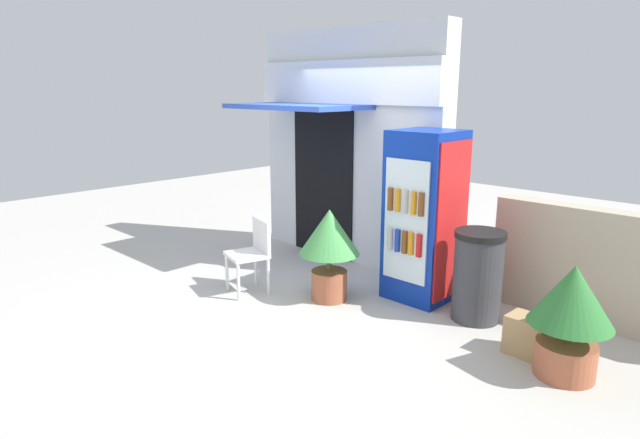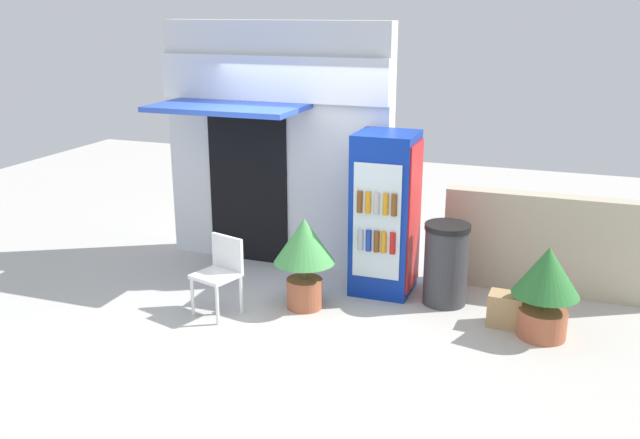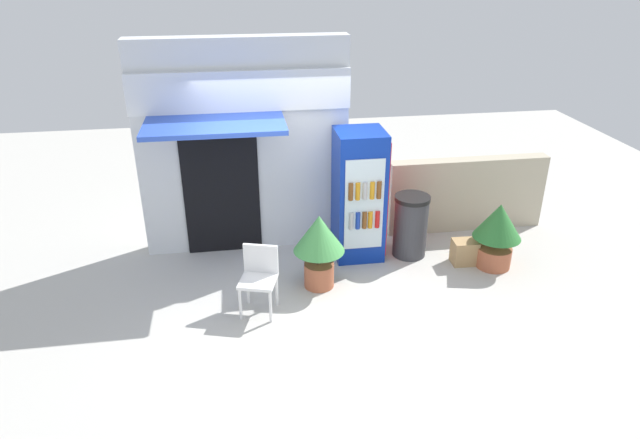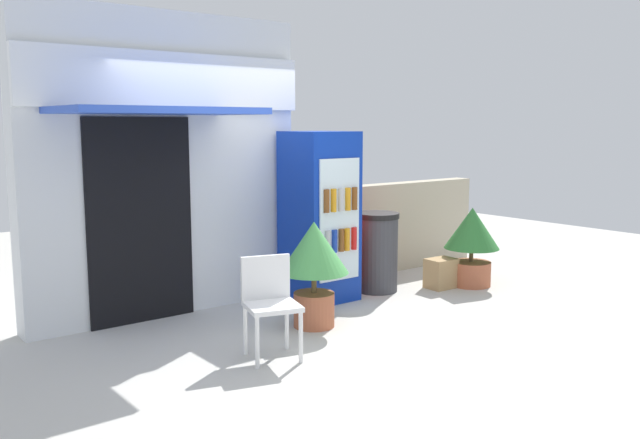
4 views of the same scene
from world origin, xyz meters
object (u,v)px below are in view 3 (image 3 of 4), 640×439
at_px(drink_cooler, 359,195).
at_px(plastic_chair, 259,274).
at_px(potted_plant_near_shop, 319,242).
at_px(cardboard_box, 464,252).
at_px(trash_bin, 411,226).
at_px(potted_plant_curbside, 498,230).

bearing_deg(drink_cooler, plastic_chair, -141.15).
bearing_deg(potted_plant_near_shop, cardboard_box, 7.35).
bearing_deg(cardboard_box, trash_bin, 152.01).
height_order(plastic_chair, cardboard_box, plastic_chair).
relative_size(plastic_chair, potted_plant_near_shop, 0.82).
bearing_deg(plastic_chair, potted_plant_curbside, 9.57).
xyz_separation_m(drink_cooler, trash_bin, (0.73, -0.13, -0.46)).
bearing_deg(potted_plant_curbside, cardboard_box, 159.70).
relative_size(drink_cooler, plastic_chair, 2.21).
bearing_deg(potted_plant_near_shop, potted_plant_curbside, 3.10).
relative_size(potted_plant_near_shop, cardboard_box, 2.90).
xyz_separation_m(plastic_chair, cardboard_box, (2.89, 0.69, -0.32)).
bearing_deg(plastic_chair, cardboard_box, 13.37).
bearing_deg(potted_plant_curbside, potted_plant_near_shop, -176.90).
height_order(drink_cooler, plastic_chair, drink_cooler).
relative_size(drink_cooler, potted_plant_near_shop, 1.82).
distance_m(drink_cooler, trash_bin, 0.87).
distance_m(plastic_chair, cardboard_box, 2.98).
height_order(plastic_chair, trash_bin, trash_bin).
distance_m(drink_cooler, plastic_chair, 1.93).
height_order(drink_cooler, potted_plant_curbside, drink_cooler).
height_order(plastic_chair, potted_plant_near_shop, potted_plant_near_shop).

